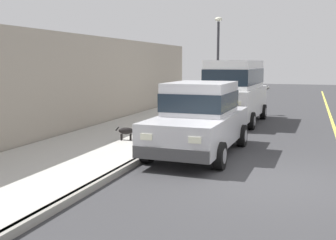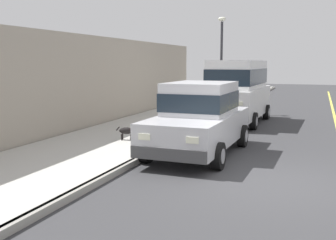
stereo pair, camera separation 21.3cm
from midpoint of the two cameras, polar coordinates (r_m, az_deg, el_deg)
name	(u,v)px [view 1 (the left image)]	position (r m, az deg, el deg)	size (l,w,h in m)	color
ground_plane	(271,181)	(8.80, 13.44, -8.29)	(80.00, 80.00, 0.00)	#38383A
curb	(130,165)	(9.62, -5.98, -6.28)	(0.16, 64.00, 0.14)	gray
sidewalk	(63,159)	(10.49, -14.94, -5.30)	(3.60, 64.00, 0.14)	#B7B5AD
car_silver_sedan	(200,117)	(10.94, 3.89, 0.36)	(2.11, 4.64, 1.92)	#BCBCC1
car_white_van	(235,89)	(16.80, 8.97, 4.36)	(2.24, 4.96, 2.52)	white
dog_black	(128,131)	(12.25, -6.07, -1.47)	(0.74, 0.33, 0.49)	black
fire_hydrant	(180,118)	(14.56, 1.31, 0.28)	(0.34, 0.24, 0.72)	red
street_lamp	(218,53)	(19.80, 6.68, 9.32)	(0.36, 0.36, 4.42)	#2D2D33
building_facade	(100,81)	(16.24, -9.90, 5.32)	(0.50, 20.00, 3.41)	#9E9384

